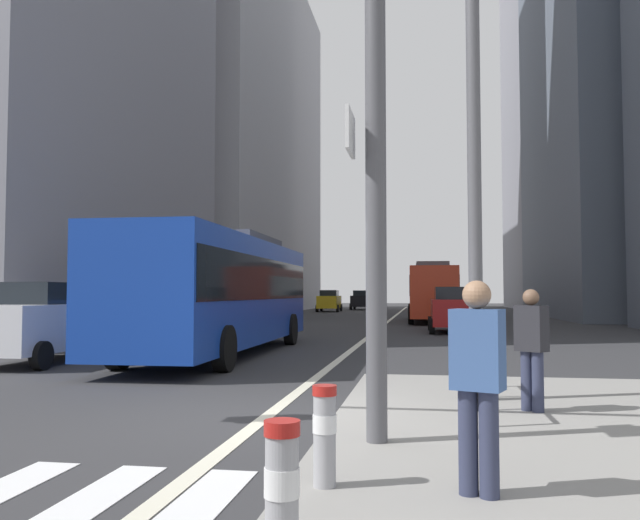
{
  "coord_description": "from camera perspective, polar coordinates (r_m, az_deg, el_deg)",
  "views": [
    {
      "loc": [
        2.14,
        -8.44,
        1.69
      ],
      "look_at": [
        -5.01,
        36.12,
        3.97
      ],
      "focal_mm": 36.57,
      "sensor_mm": 36.0,
      "label": 1
    }
  ],
  "objects": [
    {
      "name": "ground_plane",
      "position": [
        28.57,
        4.84,
        -6.28
      ],
      "size": [
        160.0,
        160.0,
        0.0
      ],
      "primitive_type": "plane",
      "color": "#303033"
    },
    {
      "name": "lane_centre_line",
      "position": [
        38.54,
        5.96,
        -5.39
      ],
      "size": [
        0.2,
        80.0,
        0.01
      ],
      "primitive_type": "cube",
      "color": "beige",
      "rests_on": "ground"
    },
    {
      "name": "office_tower_left_mid",
      "position": [
        54.69,
        -11.88,
        20.93
      ],
      "size": [
        13.93,
        16.68,
        47.47
      ],
      "primitive_type": "cube",
      "color": "#9E9EA3",
      "rests_on": "ground"
    },
    {
      "name": "office_tower_left_far",
      "position": [
        69.79,
        -6.23,
        9.03
      ],
      "size": [
        12.65,
        16.27,
        32.18
      ],
      "primitive_type": "cube",
      "color": "#9E9EA3",
      "rests_on": "ground"
    },
    {
      "name": "office_tower_right_mid",
      "position": [
        51.79,
        26.09,
        12.45
      ],
      "size": [
        12.87,
        21.54,
        30.27
      ],
      "primitive_type": "cube",
      "color": "slate",
      "rests_on": "ground"
    },
    {
      "name": "office_tower_right_far",
      "position": [
        76.21,
        20.47,
        10.73
      ],
      "size": [
        10.68,
        18.76,
        38.81
      ],
      "primitive_type": "cube",
      "color": "gray",
      "rests_on": "ground"
    },
    {
      "name": "city_bus_blue_oncoming",
      "position": [
        18.07,
        -8.56,
        -2.4
      ],
      "size": [
        2.79,
        11.61,
        3.4
      ],
      "color": "#14389E",
      "rests_on": "ground"
    },
    {
      "name": "sedan_white_oncoming",
      "position": [
        17.27,
        -23.06,
        -4.99
      ],
      "size": [
        2.05,
        4.3,
        1.94
      ],
      "color": "silver",
      "rests_on": "ground"
    },
    {
      "name": "city_bus_red_receding",
      "position": [
        39.02,
        9.7,
        -2.64
      ],
      "size": [
        2.88,
        11.06,
        3.4
      ],
      "color": "red",
      "rests_on": "ground"
    },
    {
      "name": "city_bus_red_distant",
      "position": [
        62.35,
        9.55,
        -2.72
      ],
      "size": [
        2.9,
        11.55,
        3.4
      ],
      "color": "red",
      "rests_on": "ground"
    },
    {
      "name": "car_oncoming_mid",
      "position": [
        59.1,
        0.82,
        -3.58
      ],
      "size": [
        2.14,
        4.45,
        1.94
      ],
      "color": "gold",
      "rests_on": "ground"
    },
    {
      "name": "car_receding_near",
      "position": [
        52.8,
        10.58,
        -3.61
      ],
      "size": [
        2.15,
        4.23,
        1.94
      ],
      "color": "#B2A899",
      "rests_on": "ground"
    },
    {
      "name": "car_receding_far",
      "position": [
        28.43,
        11.53,
        -4.25
      ],
      "size": [
        2.08,
        4.09,
        1.94
      ],
      "color": "maroon",
      "rests_on": "ground"
    },
    {
      "name": "car_oncoming_far",
      "position": [
        66.26,
        3.66,
        -3.5
      ],
      "size": [
        2.09,
        4.58,
        1.94
      ],
      "color": "black",
      "rests_on": "ground"
    },
    {
      "name": "traffic_signal_gantry",
      "position": [
        7.7,
        -11.93,
        15.62
      ],
      "size": [
        6.41,
        0.65,
        6.0
      ],
      "color": "#515156",
      "rests_on": "median_island"
    },
    {
      "name": "street_lamp_post",
      "position": [
        10.33,
        13.23,
        17.55
      ],
      "size": [
        5.5,
        0.32,
        8.0
      ],
      "color": "#56565B",
      "rests_on": "median_island"
    },
    {
      "name": "bollard_front",
      "position": [
        3.68,
        -3.36,
        -19.64
      ],
      "size": [
        0.2,
        0.2,
        0.86
      ],
      "color": "#99999E",
      "rests_on": "median_island"
    },
    {
      "name": "bollard_left",
      "position": [
        5.37,
        0.4,
        -14.63
      ],
      "size": [
        0.2,
        0.2,
        0.8
      ],
      "color": "#99999E",
      "rests_on": "median_island"
    },
    {
      "name": "pedestrian_railing",
      "position": [
        9.37,
        13.27,
        -8.01
      ],
      "size": [
        0.06,
        3.19,
        0.98
      ],
      "color": "black",
      "rests_on": "median_island"
    },
    {
      "name": "pedestrian_walking",
      "position": [
        9.0,
        18.03,
        -6.99
      ],
      "size": [
        0.45,
        0.43,
        1.59
      ],
      "color": "#2D334C",
      "rests_on": "median_island"
    },
    {
      "name": "pedestrian_far",
      "position": [
        5.19,
        13.64,
        -9.86
      ],
      "size": [
        0.44,
        0.36,
        1.63
      ],
      "color": "#2D334C",
      "rests_on": "median_island"
    }
  ]
}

